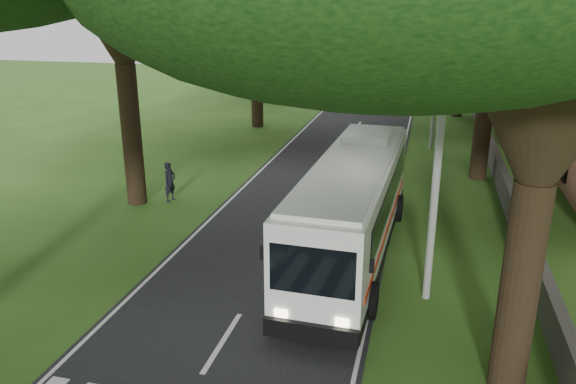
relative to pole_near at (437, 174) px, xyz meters
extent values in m
cube|color=black|center=(-5.50, 19.00, -4.17)|extent=(8.00, 120.00, 0.04)
cube|color=#383533|center=(3.50, 18.00, -3.58)|extent=(0.35, 50.00, 1.20)
cylinder|color=gray|center=(0.00, 0.00, -0.18)|extent=(0.24, 0.24, 8.00)
cube|color=gray|center=(0.00, 0.00, 3.22)|extent=(1.60, 0.10, 0.10)
cube|color=gray|center=(0.00, 0.00, 2.62)|extent=(1.20, 0.10, 0.10)
cylinder|color=gray|center=(0.00, 20.00, -0.18)|extent=(0.24, 0.24, 8.00)
cube|color=gray|center=(0.00, 20.00, 3.22)|extent=(1.60, 0.10, 0.10)
cube|color=gray|center=(0.00, 20.00, 2.62)|extent=(1.20, 0.10, 0.10)
cylinder|color=gray|center=(0.00, 40.00, -0.18)|extent=(0.24, 0.24, 8.00)
cube|color=gray|center=(0.00, 40.00, 3.22)|extent=(1.60, 0.10, 0.10)
cube|color=gray|center=(0.00, 40.00, 2.62)|extent=(1.20, 0.10, 0.10)
cylinder|color=black|center=(-13.50, 6.00, -0.93)|extent=(0.90, 0.90, 6.50)
cone|color=black|center=(-13.50, 6.00, 4.22)|extent=(3.20, 3.20, 3.80)
cylinder|color=black|center=(-13.00, 24.00, -0.95)|extent=(0.90, 0.90, 6.47)
cone|color=black|center=(-13.00, 24.00, 4.19)|extent=(3.20, 3.20, 3.80)
cylinder|color=black|center=(-14.00, 42.00, -1.55)|extent=(0.90, 0.90, 5.26)
cone|color=black|center=(-14.00, 42.00, 2.98)|extent=(3.20, 3.20, 3.80)
cylinder|color=black|center=(2.00, -4.00, -1.52)|extent=(0.90, 0.90, 5.32)
cone|color=black|center=(2.00, -4.00, 3.04)|extent=(3.20, 3.20, 3.80)
cylinder|color=black|center=(2.50, 14.00, -1.39)|extent=(0.90, 0.90, 5.59)
cone|color=black|center=(2.50, 14.00, 3.31)|extent=(3.20, 3.20, 3.80)
cylinder|color=black|center=(2.00, 32.00, -1.37)|extent=(0.90, 0.90, 5.62)
cone|color=black|center=(2.00, 32.00, 3.34)|extent=(3.20, 3.20, 3.80)
cylinder|color=black|center=(3.00, 50.00, -1.52)|extent=(0.90, 0.90, 5.33)
cone|color=black|center=(3.00, 50.00, 3.05)|extent=(3.20, 3.20, 3.80)
cube|color=white|center=(-2.80, 2.64, -2.14)|extent=(3.10, 12.80, 3.12)
cube|color=black|center=(-2.79, 2.95, -1.69)|extent=(3.08, 10.47, 1.16)
cube|color=black|center=(-2.80, 2.64, -3.65)|extent=(3.14, 12.84, 0.37)
cube|color=#B7230C|center=(-2.80, 2.64, -2.86)|extent=(3.11, 11.53, 0.19)
cube|color=white|center=(-2.80, 2.64, -0.52)|extent=(2.87, 12.15, 0.19)
cylinder|color=black|center=(-4.28, -1.55, -3.60)|extent=(0.41, 1.18, 1.16)
cylinder|color=black|center=(-1.63, -1.64, -3.60)|extent=(0.41, 1.18, 1.16)
cylinder|color=black|center=(-3.98, 6.71, -3.60)|extent=(0.41, 1.18, 1.16)
cylinder|color=black|center=(-1.33, 6.61, -3.60)|extent=(0.41, 1.18, 1.16)
imported|color=#ABABB0|center=(-7.76, 34.28, -3.54)|extent=(1.75, 3.67, 1.21)
imported|color=navy|center=(-7.69, 49.75, -3.45)|extent=(2.27, 4.47, 1.41)
imported|color=maroon|center=(-3.93, 48.25, -3.40)|extent=(2.35, 5.27, 1.50)
imported|color=black|center=(-12.07, 6.64, -3.23)|extent=(0.62, 0.79, 1.90)
camera|label=1|loc=(-0.43, -16.70, 4.89)|focal=35.00mm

